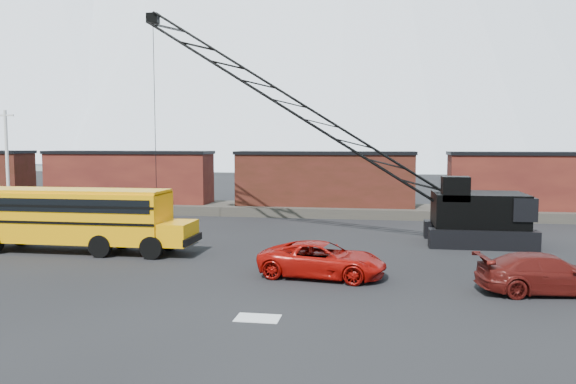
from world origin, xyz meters
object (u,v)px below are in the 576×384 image
object	(u,v)px
school_bus	(77,217)
crawler_crane	(313,117)
maroon_suv	(547,274)
red_pickup	(322,260)

from	to	relation	value
school_bus	crawler_crane	size ratio (longest dim) A/B	0.53
school_bus	maroon_suv	distance (m)	21.70
school_bus	red_pickup	distance (m)	13.29
red_pickup	maroon_suv	bearing A→B (deg)	-90.31
red_pickup	crawler_crane	xyz separation A→B (m)	(-1.55, 9.59, 6.25)
crawler_crane	school_bus	bearing A→B (deg)	-150.95
red_pickup	maroon_suv	world-z (taller)	maroon_suv
red_pickup	crawler_crane	distance (m)	11.56
red_pickup	maroon_suv	xyz separation A→B (m)	(8.38, -1.15, 0.00)
red_pickup	maroon_suv	distance (m)	8.46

